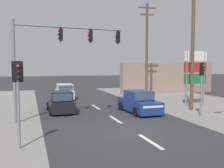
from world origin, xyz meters
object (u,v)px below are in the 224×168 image
(utility_pole_midground_right, at_px, (193,41))
(pedestal_signal_left_kerb, at_px, (18,90))
(hatchback_oncoming_mid, at_px, (61,102))
(pedestal_signal_right_kerb, at_px, (202,80))
(hatchback_oncoming_near, at_px, (65,92))
(shopping_plaza_sign, at_px, (195,70))
(sedan_kerbside_parked, at_px, (139,103))
(traffic_signal_mast, at_px, (55,49))
(utility_pole_background_right, at_px, (147,49))

(utility_pole_midground_right, height_order, pedestal_signal_left_kerb, utility_pole_midground_right)
(utility_pole_midground_right, height_order, hatchback_oncoming_mid, utility_pole_midground_right)
(pedestal_signal_right_kerb, bearing_deg, hatchback_oncoming_near, 122.00)
(shopping_plaza_sign, xyz_separation_m, sedan_kerbside_parked, (-5.76, -1.55, -2.28))
(utility_pole_midground_right, bearing_deg, hatchback_oncoming_near, 131.68)
(sedan_kerbside_parked, height_order, hatchback_oncoming_near, sedan_kerbside_parked)
(traffic_signal_mast, xyz_separation_m, shopping_plaza_sign, (11.67, 2.50, -1.37))
(hatchback_oncoming_mid, bearing_deg, pedestal_signal_left_kerb, -107.74)
(utility_pole_background_right, relative_size, traffic_signal_mast, 1.37)
(pedestal_signal_right_kerb, xyz_separation_m, pedestal_signal_left_kerb, (-11.11, -3.36, 0.00))
(utility_pole_midground_right, relative_size, sedan_kerbside_parked, 2.31)
(utility_pole_midground_right, xyz_separation_m, hatchback_oncoming_mid, (-9.51, 2.14, -4.51))
(traffic_signal_mast, height_order, sedan_kerbside_parked, traffic_signal_mast)
(shopping_plaza_sign, height_order, sedan_kerbside_parked, shopping_plaza_sign)
(utility_pole_background_right, distance_m, traffic_signal_mast, 11.99)
(pedestal_signal_right_kerb, height_order, pedestal_signal_left_kerb, same)
(pedestal_signal_left_kerb, xyz_separation_m, hatchback_oncoming_mid, (2.54, 7.95, -1.71))
(traffic_signal_mast, distance_m, shopping_plaza_sign, 12.01)
(utility_pole_midground_right, distance_m, hatchback_oncoming_near, 13.29)
(pedestal_signal_left_kerb, distance_m, sedan_kerbside_parked, 10.15)
(pedestal_signal_left_kerb, xyz_separation_m, sedan_kerbside_parked, (7.89, 6.15, -1.71))
(shopping_plaza_sign, distance_m, sedan_kerbside_parked, 6.39)
(hatchback_oncoming_near, bearing_deg, traffic_signal_mast, -100.04)
(hatchback_oncoming_mid, bearing_deg, utility_pole_midground_right, -12.66)
(pedestal_signal_left_kerb, height_order, hatchback_oncoming_near, pedestal_signal_left_kerb)
(sedan_kerbside_parked, bearing_deg, pedestal_signal_left_kerb, -142.07)
(pedestal_signal_left_kerb, bearing_deg, hatchback_oncoming_near, 76.12)
(pedestal_signal_left_kerb, xyz_separation_m, shopping_plaza_sign, (13.65, 7.70, 0.57))
(utility_pole_midground_right, relative_size, hatchback_oncoming_mid, 2.72)
(shopping_plaza_sign, bearing_deg, hatchback_oncoming_near, 143.05)
(utility_pole_midground_right, bearing_deg, sedan_kerbside_parked, 175.45)
(pedestal_signal_right_kerb, relative_size, pedestal_signal_left_kerb, 1.00)
(traffic_signal_mast, distance_m, hatchback_oncoming_near, 10.75)
(pedestal_signal_left_kerb, relative_size, hatchback_oncoming_near, 0.97)
(hatchback_oncoming_near, bearing_deg, shopping_plaza_sign, -36.95)
(utility_pole_midground_right, height_order, utility_pole_background_right, utility_pole_midground_right)
(utility_pole_midground_right, bearing_deg, hatchback_oncoming_mid, 167.34)
(pedestal_signal_right_kerb, relative_size, sedan_kerbside_parked, 0.83)
(utility_pole_midground_right, bearing_deg, utility_pole_background_right, 95.12)
(hatchback_oncoming_near, bearing_deg, utility_pole_midground_right, -48.32)
(shopping_plaza_sign, height_order, hatchback_oncoming_near, shopping_plaza_sign)
(utility_pole_background_right, relative_size, pedestal_signal_right_kerb, 2.64)
(hatchback_oncoming_near, xyz_separation_m, hatchback_oncoming_mid, (-1.20, -7.20, 0.00))
(pedestal_signal_right_kerb, height_order, hatchback_oncoming_near, pedestal_signal_right_kerb)
(pedestal_signal_right_kerb, height_order, sedan_kerbside_parked, pedestal_signal_right_kerb)
(utility_pole_midground_right, height_order, shopping_plaza_sign, utility_pole_midground_right)
(shopping_plaza_sign, bearing_deg, traffic_signal_mast, -167.93)
(utility_pole_background_right, bearing_deg, hatchback_oncoming_near, 161.18)
(pedestal_signal_right_kerb, xyz_separation_m, sedan_kerbside_parked, (-3.22, 2.79, -1.71))
(utility_pole_midground_right, distance_m, traffic_signal_mast, 10.13)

